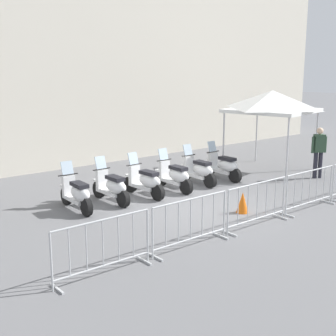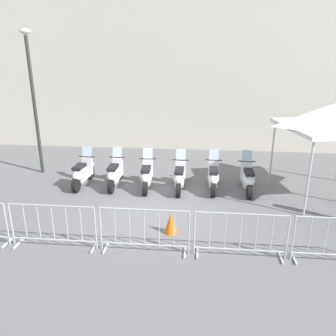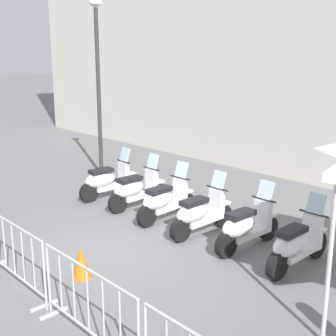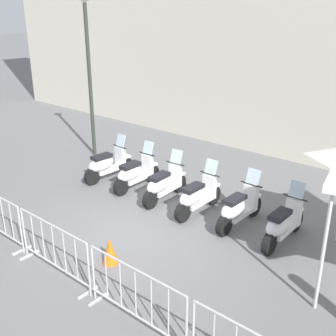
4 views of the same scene
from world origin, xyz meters
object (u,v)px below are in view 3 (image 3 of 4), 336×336
at_px(motorcycle_0, 107,181).
at_px(motorcycle_1, 135,189).
at_px(motorcycle_5, 296,244).
at_px(barrier_segment_3, 88,307).
at_px(motorcycle_4, 246,226).
at_px(barrier_segment_2, 14,255).
at_px(street_lamp, 98,71).
at_px(motorcycle_3, 200,213).
at_px(motorcycle_2, 164,201).
at_px(traffic_cone, 81,262).

distance_m(motorcycle_0, motorcycle_1, 1.10).
height_order(motorcycle_5, barrier_segment_3, motorcycle_5).
height_order(motorcycle_4, barrier_segment_3, motorcycle_4).
distance_m(barrier_segment_2, street_lamp, 7.31).
bearing_deg(motorcycle_3, barrier_segment_3, -78.98).
distance_m(motorcycle_5, barrier_segment_2, 4.66).
bearing_deg(motorcycle_0, motorcycle_2, -12.81).
xyz_separation_m(motorcycle_0, motorcycle_4, (4.29, -0.86, 0.00)).
height_order(street_lamp, traffic_cone, street_lamp).
bearing_deg(motorcycle_4, street_lamp, 157.80).
distance_m(motorcycle_3, street_lamp, 6.03).
relative_size(motorcycle_0, motorcycle_2, 0.99).
distance_m(motorcycle_2, barrier_segment_3, 4.57).
relative_size(barrier_segment_2, barrier_segment_3, 1.00).
height_order(motorcycle_0, motorcycle_5, same).
bearing_deg(motorcycle_5, motorcycle_1, 167.72).
bearing_deg(motorcycle_5, street_lamp, 159.05).
height_order(motorcycle_4, street_lamp, street_lamp).
height_order(motorcycle_1, motorcycle_4, same).
xyz_separation_m(motorcycle_3, motorcycle_4, (1.09, -0.13, 0.00)).
bearing_deg(motorcycle_2, motorcycle_4, -9.94).
relative_size(motorcycle_2, traffic_cone, 3.13).
bearing_deg(motorcycle_4, motorcycle_2, 170.06).
distance_m(barrier_segment_3, traffic_cone, 1.85).
distance_m(motorcycle_1, motorcycle_2, 1.10).
relative_size(motorcycle_1, street_lamp, 0.34).
xyz_separation_m(barrier_segment_3, traffic_cone, (-1.38, 1.22, -0.25)).
bearing_deg(barrier_segment_2, motorcycle_0, 114.19).
height_order(motorcycle_3, street_lamp, street_lamp).
relative_size(motorcycle_1, motorcycle_4, 1.01).
relative_size(motorcycle_1, barrier_segment_3, 0.86).
height_order(barrier_segment_2, barrier_segment_3, same).
xyz_separation_m(motorcycle_1, motorcycle_3, (2.12, -0.55, 0.00)).
distance_m(motorcycle_1, barrier_segment_3, 5.34).
bearing_deg(motorcycle_1, motorcycle_3, -14.43).
bearing_deg(traffic_cone, motorcycle_1, 114.77).
bearing_deg(motorcycle_1, barrier_segment_3, -57.24).
relative_size(motorcycle_3, traffic_cone, 3.11).
bearing_deg(barrier_segment_2, traffic_cone, 48.63).
bearing_deg(motorcycle_2, barrier_segment_2, -93.61).
height_order(motorcycle_1, street_lamp, street_lamp).
relative_size(motorcycle_0, motorcycle_3, 0.99).
xyz_separation_m(motorcycle_3, street_lamp, (-4.89, 2.31, 2.65)).
bearing_deg(motorcycle_0, barrier_segment_2, -65.81).
xyz_separation_m(motorcycle_2, motorcycle_4, (2.15, -0.38, 0.00)).
height_order(barrier_segment_3, street_lamp, street_lamp).
distance_m(motorcycle_4, barrier_segment_3, 3.83).
height_order(motorcycle_2, motorcycle_4, same).
xyz_separation_m(barrier_segment_2, barrier_segment_3, (2.07, -0.44, 0.00)).
xyz_separation_m(motorcycle_1, street_lamp, (-2.77, 1.77, 2.65)).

